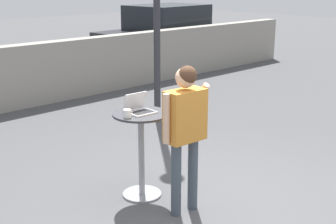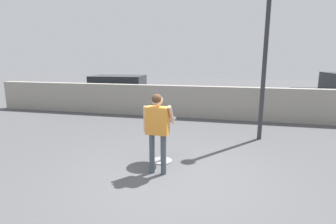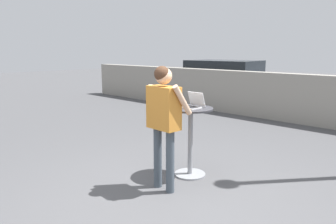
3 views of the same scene
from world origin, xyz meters
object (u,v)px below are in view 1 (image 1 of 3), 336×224
cafe_table (141,145)px  standing_person (185,121)px  parked_car_near_street (164,36)px  coffee_mug (127,113)px  laptop (139,108)px

cafe_table → standing_person: standing_person is taller
cafe_table → parked_car_near_street: parked_car_near_street is taller
cafe_table → standing_person: 0.76m
coffee_mug → standing_person: (0.29, -0.60, -0.02)m
standing_person → parked_car_near_street: 8.94m
cafe_table → laptop: size_ratio=3.30×
laptop → parked_car_near_street: 8.51m
coffee_mug → standing_person: size_ratio=0.07×
laptop → coffee_mug: bearing=-165.3°
cafe_table → parked_car_near_street: 8.53m
coffee_mug → standing_person: bearing=-64.1°
standing_person → parked_car_near_street: size_ratio=0.41×
cafe_table → parked_car_near_street: (6.04, 6.02, 0.25)m
laptop → coffee_mug: 0.23m
laptop → standing_person: 0.66m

